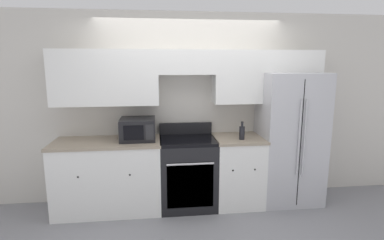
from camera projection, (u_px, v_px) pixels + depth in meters
ground_plane at (195, 216)px, 3.82m from camera, size 12.00×12.00×0.00m
wall_back at (190, 96)px, 4.13m from camera, size 8.00×0.39×2.60m
lower_cabinets_left at (109, 176)px, 3.91m from camera, size 1.37×0.64×0.94m
lower_cabinets_right at (237, 170)px, 4.11m from camera, size 0.66×0.64×0.94m
oven_range at (188, 172)px, 4.03m from camera, size 0.73×0.65×1.10m
refrigerator at (289, 138)px, 4.15m from camera, size 0.83×0.72×1.80m
microwave at (138, 129)px, 3.87m from camera, size 0.44×0.42×0.28m
bottle at (242, 132)px, 3.89m from camera, size 0.07×0.07×0.24m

